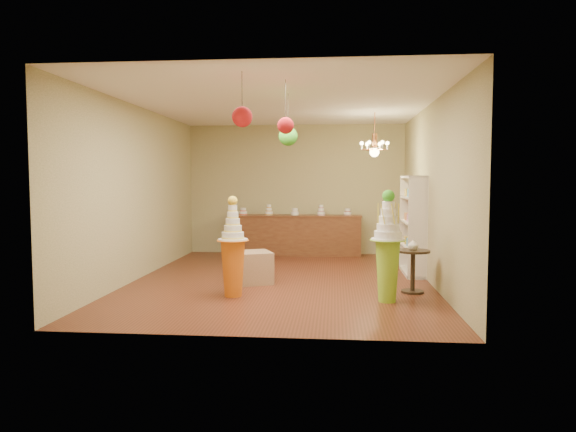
# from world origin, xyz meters

# --- Properties ---
(floor) EXTENTS (6.50, 6.50, 0.00)m
(floor) POSITION_xyz_m (0.00, 0.00, 0.00)
(floor) COLOR #522516
(floor) RESTS_ON ground
(ceiling) EXTENTS (6.50, 6.50, 0.00)m
(ceiling) POSITION_xyz_m (0.00, 0.00, 3.00)
(ceiling) COLOR silver
(ceiling) RESTS_ON ground
(wall_back) EXTENTS (5.00, 0.04, 3.00)m
(wall_back) POSITION_xyz_m (0.00, 3.25, 1.50)
(wall_back) COLOR tan
(wall_back) RESTS_ON ground
(wall_front) EXTENTS (5.00, 0.04, 3.00)m
(wall_front) POSITION_xyz_m (0.00, -3.25, 1.50)
(wall_front) COLOR tan
(wall_front) RESTS_ON ground
(wall_left) EXTENTS (0.04, 6.50, 3.00)m
(wall_left) POSITION_xyz_m (-2.50, 0.00, 1.50)
(wall_left) COLOR tan
(wall_left) RESTS_ON ground
(wall_right) EXTENTS (0.04, 6.50, 3.00)m
(wall_right) POSITION_xyz_m (2.50, 0.00, 1.50)
(wall_right) COLOR tan
(wall_right) RESTS_ON ground
(pedestal_green) EXTENTS (0.62, 0.62, 1.58)m
(pedestal_green) POSITION_xyz_m (1.65, -1.45, 0.66)
(pedestal_green) COLOR #87C02A
(pedestal_green) RESTS_ON floor
(pedestal_orange) EXTENTS (0.51, 0.51, 1.49)m
(pedestal_orange) POSITION_xyz_m (-0.59, -1.30, 0.56)
(pedestal_orange) COLOR orange
(pedestal_orange) RESTS_ON floor
(burlap_riser) EXTENTS (0.76, 0.76, 0.53)m
(burlap_riser) POSITION_xyz_m (-0.45, -0.31, 0.26)
(burlap_riser) COLOR #8F6F4E
(burlap_riser) RESTS_ON floor
(sideboard) EXTENTS (3.04, 0.54, 1.16)m
(sideboard) POSITION_xyz_m (0.00, 2.97, 0.48)
(sideboard) COLOR brown
(sideboard) RESTS_ON floor
(shelving_unit) EXTENTS (0.33, 1.20, 1.80)m
(shelving_unit) POSITION_xyz_m (2.34, 0.80, 0.90)
(shelving_unit) COLOR beige
(shelving_unit) RESTS_ON floor
(round_table) EXTENTS (0.64, 0.64, 0.66)m
(round_table) POSITION_xyz_m (2.10, -0.82, 0.43)
(round_table) COLOR black
(round_table) RESTS_ON floor
(vase) EXTENTS (0.18, 0.18, 0.17)m
(vase) POSITION_xyz_m (2.10, -0.82, 0.74)
(vase) COLOR beige
(vase) RESTS_ON round_table
(pom_red_left) EXTENTS (0.24, 0.24, 0.65)m
(pom_red_left) POSITION_xyz_m (-0.19, -2.65, 2.47)
(pom_red_left) COLOR #3B372A
(pom_red_left) RESTS_ON ceiling
(pom_green_mid) EXTENTS (0.28, 0.28, 0.77)m
(pom_green_mid) POSITION_xyz_m (0.21, -1.06, 2.37)
(pom_green_mid) COLOR #3B372A
(pom_green_mid) RESTS_ON ceiling
(pom_red_right) EXTENTS (0.21, 0.21, 0.69)m
(pom_red_right) POSITION_xyz_m (0.27, -2.13, 2.42)
(pom_red_right) COLOR #3B372A
(pom_red_right) RESTS_ON ceiling
(chandelier) EXTENTS (0.58, 0.58, 0.85)m
(chandelier) POSITION_xyz_m (1.65, 1.19, 2.30)
(chandelier) COLOR #C37844
(chandelier) RESTS_ON ceiling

